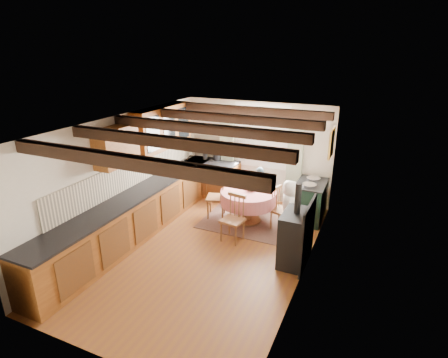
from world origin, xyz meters
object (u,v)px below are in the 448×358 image
at_px(chair_left, 216,196).
at_px(chair_right, 282,209).
at_px(child_far, 259,189).
at_px(child_right, 289,206).
at_px(cup, 265,186).
at_px(cast_iron_stove, 296,224).
at_px(dining_table, 248,207).
at_px(aga_range, 310,201).
at_px(chair_near, 233,219).

distance_m(chair_left, chair_right, 1.48).
height_order(child_far, child_right, child_right).
height_order(chair_left, cup, chair_left).
bearing_deg(cast_iron_stove, child_far, 125.15).
relative_size(dining_table, child_right, 1.07).
relative_size(aga_range, cup, 8.46).
bearing_deg(dining_table, chair_near, -89.44).
height_order(aga_range, cup, aga_range).
relative_size(chair_right, child_far, 0.86).
xyz_separation_m(cast_iron_stove, child_far, (-1.27, 1.81, -0.22)).
xyz_separation_m(chair_left, child_right, (1.63, -0.02, 0.06)).
relative_size(child_far, cup, 9.44).
height_order(dining_table, cup, cup).
xyz_separation_m(aga_range, child_right, (-0.28, -0.74, 0.12)).
distance_m(dining_table, child_far, 0.69).
bearing_deg(aga_range, chair_left, -159.38).
xyz_separation_m(chair_near, cast_iron_stove, (1.28, -0.26, 0.27)).
distance_m(aga_range, cup, 1.05).
bearing_deg(chair_right, aga_range, -16.54).
bearing_deg(child_right, chair_right, 60.18).
height_order(chair_left, child_right, child_right).
bearing_deg(chair_near, aga_range, 60.98).
bearing_deg(chair_left, chair_right, 73.80).
bearing_deg(cast_iron_stove, chair_left, 151.65).
distance_m(cast_iron_stove, cup, 1.77).
distance_m(child_far, cup, 0.50).
xyz_separation_m(chair_near, child_right, (0.89, 0.81, 0.09)).
height_order(aga_range, child_far, child_far).
xyz_separation_m(chair_left, cup, (0.99, 0.35, 0.27)).
bearing_deg(dining_table, child_far, 88.81).
xyz_separation_m(chair_left, aga_range, (1.91, 0.72, -0.06)).
height_order(chair_left, cast_iron_stove, cast_iron_stove).
distance_m(chair_right, child_right, 0.19).
xyz_separation_m(chair_right, child_right, (0.15, -0.04, 0.10)).
distance_m(cast_iron_stove, child_right, 1.16).
bearing_deg(chair_right, child_right, -90.59).
distance_m(aga_range, child_right, 0.80).
xyz_separation_m(dining_table, chair_near, (0.01, -0.88, 0.11)).
bearing_deg(child_right, cast_iron_stove, -173.76).
bearing_deg(child_right, child_far, 36.43).
bearing_deg(cup, chair_left, -160.77).
bearing_deg(chair_left, chair_near, 24.62).
relative_size(dining_table, child_far, 1.12).
xyz_separation_m(dining_table, aga_range, (1.18, 0.68, 0.08)).
bearing_deg(child_far, cup, 107.53).
bearing_deg(child_far, dining_table, 72.82).
bearing_deg(chair_near, child_right, 50.48).
bearing_deg(cast_iron_stove, child_right, 110.02).
bearing_deg(aga_range, cast_iron_stove, -86.53).
xyz_separation_m(chair_left, cast_iron_stove, (2.02, -1.09, 0.25)).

